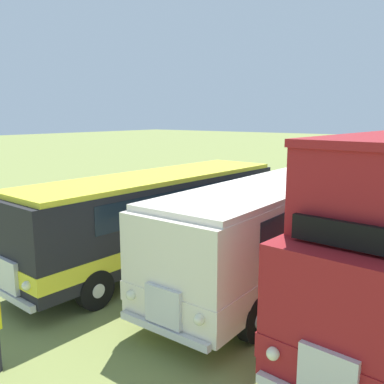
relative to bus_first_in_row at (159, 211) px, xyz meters
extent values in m
cube|color=black|center=(0.00, -0.04, -0.05)|extent=(2.92, 10.23, 2.30)
cube|color=yellow|center=(0.00, -0.04, -0.65)|extent=(2.97, 10.28, 0.44)
cube|color=#19232D|center=(0.01, 0.35, 0.55)|extent=(2.85, 7.84, 0.76)
cube|color=#19232D|center=(-0.21, -5.05, 0.60)|extent=(2.20, 0.19, 0.90)
cube|color=silver|center=(-0.22, -5.16, -0.65)|extent=(0.90, 0.16, 0.80)
cube|color=silver|center=(-0.22, -5.19, -1.15)|extent=(2.30, 0.24, 0.16)
sphere|color=#EAEACC|center=(0.68, -5.21, -0.65)|extent=(0.22, 0.22, 0.22)
cube|color=yellow|center=(0.00, -0.04, 1.17)|extent=(2.87, 9.83, 0.14)
cylinder|color=black|center=(1.00, -3.56, -1.23)|extent=(0.32, 1.05, 1.04)
cylinder|color=silver|center=(1.15, -3.57, -1.23)|extent=(0.04, 0.36, 0.36)
cylinder|color=black|center=(-1.30, -3.46, -1.23)|extent=(0.32, 1.05, 1.04)
cylinder|color=silver|center=(-1.45, -3.46, -1.23)|extent=(0.04, 0.36, 0.36)
cylinder|color=black|center=(1.28, 3.17, -1.23)|extent=(0.32, 1.05, 1.04)
cylinder|color=silver|center=(1.43, 3.17, -1.23)|extent=(0.04, 0.36, 0.36)
cylinder|color=black|center=(-1.01, 3.27, -1.23)|extent=(0.32, 1.05, 1.04)
cylinder|color=silver|center=(-1.16, 3.28, -1.23)|extent=(0.04, 0.36, 0.36)
cube|color=silver|center=(3.75, 0.71, -0.05)|extent=(2.60, 9.54, 2.30)
cube|color=silver|center=(3.75, 0.71, -0.65)|extent=(2.64, 9.58, 0.44)
cube|color=#19232D|center=(3.75, 1.11, 0.55)|extent=(2.60, 7.14, 0.76)
cube|color=#19232D|center=(3.80, -3.99, 0.60)|extent=(2.20, 0.12, 0.90)
cube|color=silver|center=(3.80, -4.10, -0.65)|extent=(0.90, 0.13, 0.80)
cube|color=silver|center=(3.80, -4.13, -1.15)|extent=(2.30, 0.16, 0.16)
sphere|color=#EAEACC|center=(4.70, -4.10, -0.65)|extent=(0.22, 0.22, 0.22)
sphere|color=#EAEACC|center=(2.90, -4.12, -0.65)|extent=(0.22, 0.22, 0.22)
cube|color=silver|center=(3.75, 0.71, 1.17)|extent=(2.55, 9.14, 0.14)
cylinder|color=black|center=(4.93, -2.44, -1.23)|extent=(0.29, 1.04, 1.04)
cylinder|color=silver|center=(5.08, -2.44, -1.23)|extent=(0.02, 0.36, 0.36)
cylinder|color=black|center=(2.63, -2.46, -1.23)|extent=(0.29, 1.04, 1.04)
cylinder|color=silver|center=(2.48, -2.46, -1.23)|extent=(0.02, 0.36, 0.36)
cylinder|color=black|center=(4.87, 3.68, -1.23)|extent=(0.29, 1.04, 1.04)
cylinder|color=silver|center=(5.02, 3.68, -1.23)|extent=(0.02, 0.36, 0.36)
cylinder|color=black|center=(2.57, 3.65, -1.23)|extent=(0.29, 1.04, 1.04)
cylinder|color=silver|center=(2.42, 3.65, -1.23)|extent=(0.02, 0.36, 0.36)
cube|color=#19232D|center=(7.22, -4.21, 0.60)|extent=(2.20, 0.23, 0.90)
cube|color=silver|center=(7.21, -4.32, -0.65)|extent=(0.91, 0.17, 0.80)
sphere|color=#EAEACC|center=(6.31, -4.28, -0.65)|extent=(0.22, 0.22, 0.22)
cube|color=black|center=(7.25, -3.73, 1.35)|extent=(1.90, 0.23, 0.40)
cylinder|color=black|center=(6.16, -2.61, -1.23)|extent=(0.34, 1.05, 1.04)
cylinder|color=silver|center=(6.01, -2.60, -1.23)|extent=(0.04, 0.36, 0.36)
cylinder|color=#8C704C|center=(-3.00, 11.69, -1.23)|extent=(0.08, 0.08, 1.05)
cylinder|color=#8C704C|center=(1.20, 11.69, -1.23)|extent=(0.08, 0.08, 1.05)
camera|label=1|loc=(9.00, -9.89, 3.11)|focal=38.84mm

